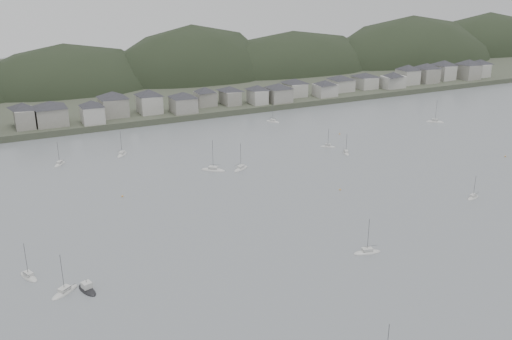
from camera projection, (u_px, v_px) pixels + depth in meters
ground at (399, 290)px, 130.03m from camera, size 900.00×900.00×0.00m
far_shore_land at (112, 79)px, 378.19m from camera, size 900.00×250.00×3.00m
forested_ridge at (130, 104)px, 362.93m from camera, size 851.55×103.94×102.57m
waterfront_town at (250, 92)px, 302.92m from camera, size 451.48×28.46×12.92m
sailboat_lead at (122, 155)px, 226.19m from camera, size 6.69×7.81×10.75m
moored_fleet at (241, 206)px, 176.22m from camera, size 256.03×177.55×13.50m
motor_launch_far at (87, 289)px, 129.87m from camera, size 4.48×7.59×3.72m
mooring_buoys at (292, 186)px, 193.16m from camera, size 197.42×92.04×0.70m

